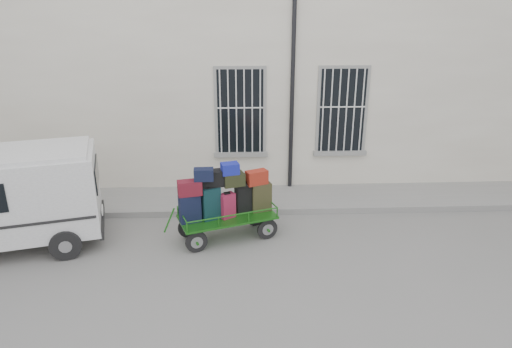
{
  "coord_description": "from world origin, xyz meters",
  "views": [
    {
      "loc": [
        -0.52,
        -8.84,
        4.83
      ],
      "look_at": [
        -0.08,
        1.0,
        1.22
      ],
      "focal_mm": 32.0,
      "sensor_mm": 36.0,
      "label": 1
    }
  ],
  "objects": [
    {
      "name": "ground",
      "position": [
        0.0,
        0.0,
        0.0
      ],
      "size": [
        80.0,
        80.0,
        0.0
      ],
      "primitive_type": "plane",
      "color": "slate",
      "rests_on": "ground"
    },
    {
      "name": "building",
      "position": [
        0.0,
        5.5,
        3.0
      ],
      "size": [
        24.0,
        5.15,
        6.0
      ],
      "color": "beige",
      "rests_on": "ground"
    },
    {
      "name": "sidewalk",
      "position": [
        0.0,
        2.2,
        0.07
      ],
      "size": [
        24.0,
        1.7,
        0.15
      ],
      "primitive_type": "cube",
      "color": "gray",
      "rests_on": "ground"
    },
    {
      "name": "luggage_cart",
      "position": [
        -0.76,
        0.24,
        0.92
      ],
      "size": [
        2.47,
        1.56,
        1.74
      ],
      "rotation": [
        0.0,
        0.0,
        0.33
      ],
      "color": "black",
      "rests_on": "ground"
    }
  ]
}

